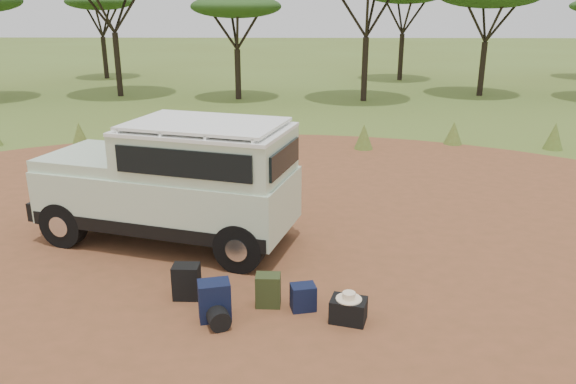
{
  "coord_description": "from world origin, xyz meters",
  "views": [
    {
      "loc": [
        0.97,
        -8.96,
        4.37
      ],
      "look_at": [
        0.76,
        1.08,
        1.0
      ],
      "focal_mm": 35.0,
      "sensor_mm": 36.0,
      "label": 1
    }
  ],
  "objects_px": {
    "backpack_black": "(187,282)",
    "hard_case": "(348,310)",
    "duffel_navy": "(303,297)",
    "backpack_olive": "(268,290)",
    "backpack_navy": "(214,301)",
    "safari_vehicle": "(175,185)"
  },
  "relations": [
    {
      "from": "backpack_black",
      "to": "hard_case",
      "type": "distance_m",
      "value": 2.54
    },
    {
      "from": "backpack_navy",
      "to": "duffel_navy",
      "type": "bearing_deg",
      "value": -1.24
    },
    {
      "from": "backpack_navy",
      "to": "safari_vehicle",
      "type": "bearing_deg",
      "value": 97.7
    },
    {
      "from": "safari_vehicle",
      "to": "backpack_black",
      "type": "xyz_separation_m",
      "value": [
        0.59,
        -2.22,
        -0.87
      ]
    },
    {
      "from": "backpack_black",
      "to": "backpack_navy",
      "type": "bearing_deg",
      "value": -48.37
    },
    {
      "from": "backpack_black",
      "to": "hard_case",
      "type": "relative_size",
      "value": 1.1
    },
    {
      "from": "backpack_navy",
      "to": "hard_case",
      "type": "xyz_separation_m",
      "value": [
        1.94,
        -0.03,
        -0.12
      ]
    },
    {
      "from": "backpack_navy",
      "to": "hard_case",
      "type": "bearing_deg",
      "value": -14.81
    },
    {
      "from": "backpack_black",
      "to": "backpack_navy",
      "type": "distance_m",
      "value": 0.8
    },
    {
      "from": "backpack_olive",
      "to": "backpack_navy",
      "type": "bearing_deg",
      "value": -151.58
    },
    {
      "from": "backpack_black",
      "to": "backpack_olive",
      "type": "distance_m",
      "value": 1.3
    },
    {
      "from": "hard_case",
      "to": "backpack_navy",
      "type": "bearing_deg",
      "value": -165.32
    },
    {
      "from": "backpack_olive",
      "to": "hard_case",
      "type": "relative_size",
      "value": 1.02
    },
    {
      "from": "safari_vehicle",
      "to": "duffel_navy",
      "type": "distance_m",
      "value": 3.62
    },
    {
      "from": "backpack_olive",
      "to": "duffel_navy",
      "type": "relative_size",
      "value": 1.27
    },
    {
      "from": "duffel_navy",
      "to": "backpack_black",
      "type": "bearing_deg",
      "value": 157.19
    },
    {
      "from": "backpack_navy",
      "to": "backpack_olive",
      "type": "relative_size",
      "value": 1.15
    },
    {
      "from": "duffel_navy",
      "to": "hard_case",
      "type": "height_order",
      "value": "duffel_navy"
    },
    {
      "from": "backpack_olive",
      "to": "duffel_navy",
      "type": "xyz_separation_m",
      "value": [
        0.53,
        -0.1,
        -0.06
      ]
    },
    {
      "from": "duffel_navy",
      "to": "hard_case",
      "type": "relative_size",
      "value": 0.8
    },
    {
      "from": "safari_vehicle",
      "to": "backpack_navy",
      "type": "relative_size",
      "value": 8.73
    },
    {
      "from": "safari_vehicle",
      "to": "hard_case",
      "type": "distance_m",
      "value": 4.29
    }
  ]
}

